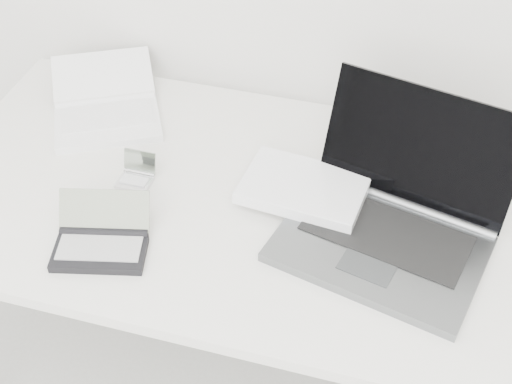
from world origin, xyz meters
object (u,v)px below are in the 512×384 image
(desk, at_px, (273,217))
(netbook_open_white, at_px, (106,109))
(palmtop_charcoal, at_px, (101,242))
(laptop_large, at_px, (368,211))

(desk, xyz_separation_m, netbook_open_white, (-0.50, 0.20, 0.07))
(netbook_open_white, distance_m, palmtop_charcoal, 0.47)
(palmtop_charcoal, bearing_deg, desk, 23.50)
(laptop_large, bearing_deg, palmtop_charcoal, -144.06)
(desk, height_order, netbook_open_white, netbook_open_white)
(palmtop_charcoal, bearing_deg, netbook_open_white, 100.01)
(netbook_open_white, height_order, palmtop_charcoal, palmtop_charcoal)
(laptop_large, height_order, palmtop_charcoal, laptop_large)
(netbook_open_white, bearing_deg, desk, -49.44)
(desk, bearing_deg, netbook_open_white, 158.20)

